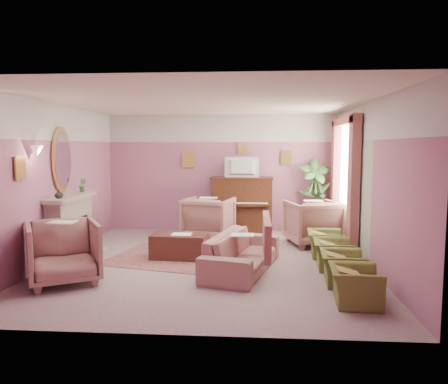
# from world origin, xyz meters

# --- Properties ---
(floor) EXTENTS (5.50, 6.00, 0.01)m
(floor) POSITION_xyz_m (0.00, 0.00, 0.00)
(floor) COLOR gray
(floor) RESTS_ON ground
(ceiling) EXTENTS (5.50, 6.00, 0.01)m
(ceiling) POSITION_xyz_m (0.00, 0.00, 2.80)
(ceiling) COLOR white
(ceiling) RESTS_ON wall_back
(wall_back) EXTENTS (5.50, 0.02, 2.80)m
(wall_back) POSITION_xyz_m (0.00, 3.00, 1.40)
(wall_back) COLOR #865783
(wall_back) RESTS_ON floor
(wall_front) EXTENTS (5.50, 0.02, 2.80)m
(wall_front) POSITION_xyz_m (0.00, -3.00, 1.40)
(wall_front) COLOR #865783
(wall_front) RESTS_ON floor
(wall_left) EXTENTS (0.02, 6.00, 2.80)m
(wall_left) POSITION_xyz_m (-2.75, 0.00, 1.40)
(wall_left) COLOR #865783
(wall_left) RESTS_ON floor
(wall_right) EXTENTS (0.02, 6.00, 2.80)m
(wall_right) POSITION_xyz_m (2.75, 0.00, 1.40)
(wall_right) COLOR #865783
(wall_right) RESTS_ON floor
(picture_rail_band) EXTENTS (5.50, 0.01, 0.65)m
(picture_rail_band) POSITION_xyz_m (0.00, 2.99, 2.47)
(picture_rail_band) COLOR silver
(picture_rail_band) RESTS_ON wall_back
(stripe_panel) EXTENTS (0.01, 3.00, 2.15)m
(stripe_panel) POSITION_xyz_m (2.73, 1.30, 1.07)
(stripe_panel) COLOR #A9B29D
(stripe_panel) RESTS_ON wall_right
(fireplace_surround) EXTENTS (0.30, 1.40, 1.10)m
(fireplace_surround) POSITION_xyz_m (-2.59, 0.20, 0.55)
(fireplace_surround) COLOR #A39585
(fireplace_surround) RESTS_ON floor
(fireplace_inset) EXTENTS (0.18, 0.72, 0.68)m
(fireplace_inset) POSITION_xyz_m (-2.49, 0.20, 0.40)
(fireplace_inset) COLOR black
(fireplace_inset) RESTS_ON floor
(fire_ember) EXTENTS (0.06, 0.54, 0.10)m
(fire_ember) POSITION_xyz_m (-2.45, 0.20, 0.22)
(fire_ember) COLOR orange
(fire_ember) RESTS_ON floor
(mantel_shelf) EXTENTS (0.40, 1.55, 0.07)m
(mantel_shelf) POSITION_xyz_m (-2.56, 0.20, 1.12)
(mantel_shelf) COLOR #A39585
(mantel_shelf) RESTS_ON fireplace_surround
(hearth) EXTENTS (0.55, 1.50, 0.02)m
(hearth) POSITION_xyz_m (-2.39, 0.20, 0.01)
(hearth) COLOR #A39585
(hearth) RESTS_ON floor
(mirror_frame) EXTENTS (0.04, 0.72, 1.20)m
(mirror_frame) POSITION_xyz_m (-2.70, 0.20, 1.80)
(mirror_frame) COLOR gold
(mirror_frame) RESTS_ON wall_left
(mirror_glass) EXTENTS (0.01, 0.60, 1.06)m
(mirror_glass) POSITION_xyz_m (-2.67, 0.20, 1.80)
(mirror_glass) COLOR silver
(mirror_glass) RESTS_ON wall_left
(sconce_shade) EXTENTS (0.20, 0.20, 0.16)m
(sconce_shade) POSITION_xyz_m (-2.62, -0.85, 1.98)
(sconce_shade) COLOR #D9988C
(sconce_shade) RESTS_ON wall_left
(piano) EXTENTS (1.40, 0.60, 1.30)m
(piano) POSITION_xyz_m (0.50, 2.68, 0.65)
(piano) COLOR #3B1F11
(piano) RESTS_ON floor
(piano_keyshelf) EXTENTS (1.30, 0.12, 0.06)m
(piano_keyshelf) POSITION_xyz_m (0.50, 2.33, 0.72)
(piano_keyshelf) COLOR #3B1F11
(piano_keyshelf) RESTS_ON piano
(piano_keys) EXTENTS (1.20, 0.08, 0.02)m
(piano_keys) POSITION_xyz_m (0.50, 2.33, 0.76)
(piano_keys) COLOR white
(piano_keys) RESTS_ON piano
(piano_top) EXTENTS (1.45, 0.65, 0.04)m
(piano_top) POSITION_xyz_m (0.50, 2.68, 1.31)
(piano_top) COLOR #3B1F11
(piano_top) RESTS_ON piano
(television) EXTENTS (0.80, 0.12, 0.48)m
(television) POSITION_xyz_m (0.50, 2.63, 1.60)
(television) COLOR black
(television) RESTS_ON piano
(print_back_left) EXTENTS (0.30, 0.03, 0.38)m
(print_back_left) POSITION_xyz_m (-0.80, 2.96, 1.72)
(print_back_left) COLOR gold
(print_back_left) RESTS_ON wall_back
(print_back_right) EXTENTS (0.26, 0.03, 0.34)m
(print_back_right) POSITION_xyz_m (1.55, 2.96, 1.78)
(print_back_right) COLOR gold
(print_back_right) RESTS_ON wall_back
(print_back_mid) EXTENTS (0.22, 0.03, 0.26)m
(print_back_mid) POSITION_xyz_m (0.50, 2.96, 2.00)
(print_back_mid) COLOR gold
(print_back_mid) RESTS_ON wall_back
(print_left_wall) EXTENTS (0.03, 0.28, 0.36)m
(print_left_wall) POSITION_xyz_m (-2.71, -1.20, 1.72)
(print_left_wall) COLOR gold
(print_left_wall) RESTS_ON wall_left
(window_blind) EXTENTS (0.03, 1.40, 1.80)m
(window_blind) POSITION_xyz_m (2.70, 1.55, 1.70)
(window_blind) COLOR silver
(window_blind) RESTS_ON wall_right
(curtain_left) EXTENTS (0.16, 0.34, 2.60)m
(curtain_left) POSITION_xyz_m (2.62, 0.63, 1.30)
(curtain_left) COLOR #995150
(curtain_left) RESTS_ON floor
(curtain_right) EXTENTS (0.16, 0.34, 2.60)m
(curtain_right) POSITION_xyz_m (2.62, 2.47, 1.30)
(curtain_right) COLOR #995150
(curtain_right) RESTS_ON floor
(pelmet) EXTENTS (0.16, 2.20, 0.16)m
(pelmet) POSITION_xyz_m (2.62, 1.55, 2.56)
(pelmet) COLOR #995150
(pelmet) RESTS_ON wall_right
(mantel_plant) EXTENTS (0.16, 0.16, 0.28)m
(mantel_plant) POSITION_xyz_m (-2.55, 0.75, 1.29)
(mantel_plant) COLOR #417D3A
(mantel_plant) RESTS_ON mantel_shelf
(mantel_vase) EXTENTS (0.16, 0.16, 0.16)m
(mantel_vase) POSITION_xyz_m (-2.55, -0.30, 1.23)
(mantel_vase) COLOR silver
(mantel_vase) RESTS_ON mantel_shelf
(area_rug) EXTENTS (2.85, 2.34, 0.01)m
(area_rug) POSITION_xyz_m (-0.54, 0.24, 0.01)
(area_rug) COLOR brown
(area_rug) RESTS_ON floor
(coffee_table) EXTENTS (1.04, 0.58, 0.45)m
(coffee_table) POSITION_xyz_m (-0.57, 0.22, 0.23)
(coffee_table) COLOR #46211A
(coffee_table) RESTS_ON floor
(table_paper) EXTENTS (0.35, 0.28, 0.01)m
(table_paper) POSITION_xyz_m (-0.52, 0.22, 0.46)
(table_paper) COLOR silver
(table_paper) RESTS_ON coffee_table
(sofa) EXTENTS (0.70, 2.10, 0.85)m
(sofa) POSITION_xyz_m (0.61, -0.46, 0.42)
(sofa) COLOR #A06F68
(sofa) RESTS_ON floor
(sofa_throw) EXTENTS (0.11, 1.59, 0.58)m
(sofa_throw) POSITION_xyz_m (1.01, -0.46, 0.60)
(sofa_throw) COLOR #995150
(sofa_throw) RESTS_ON sofa
(floral_armchair_left) EXTENTS (1.00, 1.00, 1.04)m
(floral_armchair_left) POSITION_xyz_m (-0.21, 1.94, 0.52)
(floral_armchair_left) COLOR #A06F68
(floral_armchair_left) RESTS_ON floor
(floral_armchair_right) EXTENTS (1.00, 1.00, 1.04)m
(floral_armchair_right) POSITION_xyz_m (2.01, 1.53, 0.52)
(floral_armchair_right) COLOR #A06F68
(floral_armchair_right) RESTS_ON floor
(floral_armchair_front) EXTENTS (1.00, 1.00, 1.04)m
(floral_armchair_front) POSITION_xyz_m (-2.05, -1.30, 0.52)
(floral_armchair_front) COLOR #A06F68
(floral_armchair_front) RESTS_ON floor
(olive_chair_a) EXTENTS (0.52, 0.74, 0.64)m
(olive_chair_a) POSITION_xyz_m (2.12, -1.88, 0.32)
(olive_chair_a) COLOR olive
(olive_chair_a) RESTS_ON floor
(olive_chair_b) EXTENTS (0.52, 0.74, 0.64)m
(olive_chair_b) POSITION_xyz_m (2.12, -1.06, 0.32)
(olive_chair_b) COLOR olive
(olive_chair_b) RESTS_ON floor
(olive_chair_c) EXTENTS (0.52, 0.74, 0.64)m
(olive_chair_c) POSITION_xyz_m (2.12, -0.24, 0.32)
(olive_chair_c) COLOR olive
(olive_chair_c) RESTS_ON floor
(olive_chair_d) EXTENTS (0.52, 0.74, 0.64)m
(olive_chair_d) POSITION_xyz_m (2.12, 0.58, 0.32)
(olive_chair_d) COLOR olive
(olive_chair_d) RESTS_ON floor
(side_table) EXTENTS (0.52, 0.52, 0.70)m
(side_table) POSITION_xyz_m (2.22, 2.58, 0.35)
(side_table) COLOR white
(side_table) RESTS_ON floor
(side_plant_big) EXTENTS (0.30, 0.30, 0.34)m
(side_plant_big) POSITION_xyz_m (2.22, 2.58, 0.87)
(side_plant_big) COLOR #417D3A
(side_plant_big) RESTS_ON side_table
(side_plant_small) EXTENTS (0.16, 0.16, 0.28)m
(side_plant_small) POSITION_xyz_m (2.34, 2.48, 0.84)
(side_plant_small) COLOR #417D3A
(side_plant_small) RESTS_ON side_table
(palm_pot) EXTENTS (0.34, 0.34, 0.34)m
(palm_pot) POSITION_xyz_m (2.19, 2.63, 0.17)
(palm_pot) COLOR #943728
(palm_pot) RESTS_ON floor
(palm_plant) EXTENTS (0.76, 0.76, 1.44)m
(palm_plant) POSITION_xyz_m (2.19, 2.63, 1.06)
(palm_plant) COLOR #417D3A
(palm_plant) RESTS_ON palm_pot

